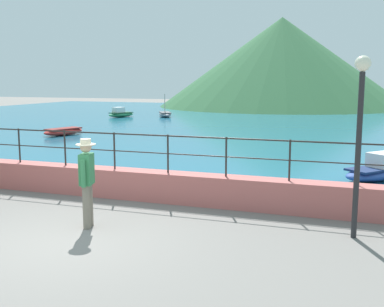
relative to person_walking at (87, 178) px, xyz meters
The scene contains 11 objects.
ground_plane 1.28m from the person_walking, 88.85° to the right, with size 120.00×120.00×0.00m, color slate.
promenade_wall 2.46m from the person_walking, 89.60° to the left, with size 20.00×0.56×0.70m, color #BC605B.
railing 2.40m from the person_walking, 89.60° to the left, with size 18.44×0.04×0.90m.
lake_water 25.03m from the person_walking, 89.96° to the left, with size 64.00×44.32×0.06m, color #236B89.
hill_main 44.28m from the person_walking, 93.93° to the left, with size 26.44×26.44×9.52m, color #33663D.
person_walking is the anchor object (origin of this frame).
lamp_post 5.18m from the person_walking, 12.26° to the left, with size 0.28×0.28×3.28m.
boat_0 27.45m from the person_walking, 109.39° to the left, with size 1.94×2.44×1.75m.
boat_2 27.43m from the person_walking, 116.53° to the left, with size 1.72×2.47×0.76m.
boat_4 8.44m from the person_walking, 48.90° to the left, with size 2.20×2.32×0.76m.
boat_6 15.82m from the person_walking, 126.19° to the left, with size 1.58×2.47×0.36m.
Camera 1 is at (4.83, -6.87, 2.85)m, focal length 43.82 mm.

